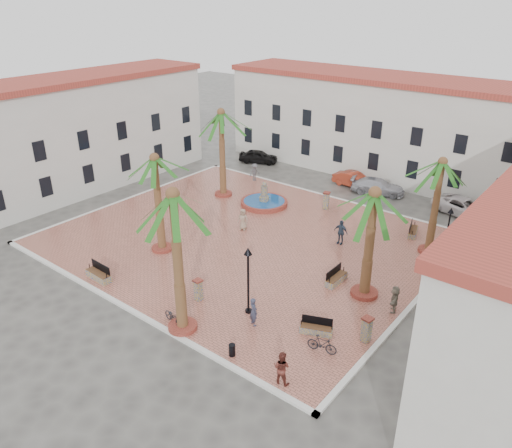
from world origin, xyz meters
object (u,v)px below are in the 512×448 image
(palm_sw, at_px, (155,169))
(palm_ne, at_px, (441,173))
(bollard_n, at_px, (326,200))
(bench_e, at_px, (336,279))
(fountain, at_px, (264,202))
(pedestrian_fountain_a, at_px, (243,219))
(pedestrian_north, at_px, (255,172))
(car_black, at_px, (258,156))
(cyclist_a, at_px, (253,312))
(cyclist_b, at_px, (282,368))
(car_silver, at_px, (378,186))
(lamppost_e, at_px, (449,224))
(bollard_e, at_px, (367,329))
(bench_ne, at_px, (413,231))
(palm_nw, at_px, (221,122))
(palm_e, at_px, (373,207))
(pedestrian_fountain_b, at_px, (341,232))
(car_white, at_px, (464,207))
(palm_s, at_px, (174,211))
(bench_s, at_px, (99,275))
(bench_se, at_px, (316,329))
(bicycle_a, at_px, (173,317))
(bicycle_b, at_px, (322,344))
(lamppost_s, at_px, (248,269))
(bollard_se, at_px, (198,289))
(litter_bin, at_px, (232,350))
(car_red, at_px, (355,180))
(pedestrian_east, at_px, (395,299))

(palm_sw, distance_m, palm_ne, 18.59)
(bollard_n, bearing_deg, bench_e, -55.79)
(fountain, height_order, bollard_n, fountain)
(palm_ne, bearing_deg, pedestrian_fountain_a, -156.98)
(pedestrian_north, bearing_deg, car_black, 51.95)
(cyclist_a, height_order, car_black, cyclist_a)
(cyclist_b, distance_m, car_silver, 26.00)
(lamppost_e, relative_size, bollard_e, 2.56)
(bench_ne, bearing_deg, palm_sw, 119.59)
(lamppost_e, distance_m, bollard_n, 10.98)
(palm_nw, xyz_separation_m, bench_ne, (16.36, 2.78, -6.27))
(palm_e, distance_m, pedestrian_fountain_b, 8.18)
(cyclist_a, height_order, car_white, cyclist_a)
(fountain, distance_m, palm_s, 18.87)
(palm_s, height_order, palm_ne, palm_s)
(palm_s, relative_size, bollard_e, 5.65)
(pedestrian_fountain_a, bearing_deg, bench_e, -29.10)
(palm_sw, xyz_separation_m, bench_s, (-0.14, -5.17, -5.61))
(bench_se, bearing_deg, palm_ne, 61.64)
(palm_sw, distance_m, car_white, 24.85)
(bench_s, relative_size, bicycle_a, 1.22)
(pedestrian_fountain_a, bearing_deg, cyclist_a, -62.99)
(palm_nw, xyz_separation_m, car_silver, (10.41, 9.15, -6.00))
(lamppost_e, bearing_deg, pedestrian_fountain_a, -159.58)
(palm_s, distance_m, bicycle_b, 9.90)
(cyclist_a, xyz_separation_m, cyclist_b, (3.76, -2.64, 0.01))
(cyclist_b, xyz_separation_m, pedestrian_north, (-17.81, 20.41, -0.01))
(palm_ne, xyz_separation_m, bicycle_b, (-0.21, -13.75, -5.32))
(bicycle_b, bearing_deg, car_silver, 8.08)
(palm_sw, height_order, bicycle_b, palm_sw)
(palm_nw, relative_size, bollard_n, 5.21)
(bollard_e, bearing_deg, fountain, 143.78)
(bench_s, distance_m, car_white, 28.65)
(lamppost_s, distance_m, car_black, 27.50)
(palm_sw, distance_m, cyclist_b, 16.04)
(bollard_se, distance_m, litter_bin, 5.41)
(cyclist_b, distance_m, bicycle_b, 3.04)
(bollard_se, distance_m, pedestrian_north, 20.50)
(palm_e, height_order, bench_e, palm_e)
(bench_e, relative_size, car_red, 0.45)
(palm_nw, distance_m, bench_s, 17.05)
(litter_bin, bearing_deg, bollard_se, 152.16)
(bench_e, distance_m, car_black, 24.72)
(litter_bin, bearing_deg, palm_nw, 132.89)
(palm_s, relative_size, bench_e, 4.40)
(pedestrian_east, distance_m, car_silver, 18.71)
(palm_e, height_order, cyclist_a, palm_e)
(pedestrian_east, bearing_deg, palm_sw, -100.24)
(palm_s, bearing_deg, cyclist_b, -0.15)
(litter_bin, bearing_deg, car_black, 125.69)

